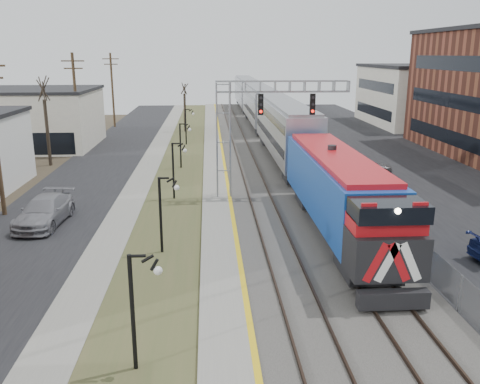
{
  "coord_description": "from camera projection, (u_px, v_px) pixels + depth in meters",
  "views": [
    {
      "loc": [
        -1.54,
        -6.51,
        9.89
      ],
      "look_at": [
        0.14,
        20.1,
        2.6
      ],
      "focal_mm": 38.0,
      "sensor_mm": 36.0,
      "label": 1
    }
  ],
  "objects": [
    {
      "name": "street_west",
      "position": [
        88.0,
        177.0,
        41.96
      ],
      "size": [
        7.0,
        120.0,
        0.04
      ],
      "primitive_type": "cube",
      "color": "black",
      "rests_on": "ground"
    },
    {
      "name": "sidewalk",
      "position": [
        143.0,
        176.0,
        42.23
      ],
      "size": [
        2.0,
        120.0,
        0.08
      ],
      "primitive_type": "cube",
      "color": "gray",
      "rests_on": "ground"
    },
    {
      "name": "grass_median",
      "position": [
        179.0,
        176.0,
        42.41
      ],
      "size": [
        4.0,
        120.0,
        0.06
      ],
      "primitive_type": "cube",
      "color": "#434C28",
      "rests_on": "ground"
    },
    {
      "name": "platform",
      "position": [
        215.0,
        174.0,
        42.57
      ],
      "size": [
        2.0,
        120.0,
        0.24
      ],
      "primitive_type": "cube",
      "color": "gray",
      "rests_on": "ground"
    },
    {
      "name": "ballast_bed",
      "position": [
        274.0,
        173.0,
        42.88
      ],
      "size": [
        8.0,
        120.0,
        0.2
      ],
      "primitive_type": "cube",
      "color": "#595651",
      "rests_on": "ground"
    },
    {
      "name": "parking_lot",
      "position": [
        413.0,
        172.0,
        43.64
      ],
      "size": [
        16.0,
        120.0,
        0.04
      ],
      "primitive_type": "cube",
      "color": "black",
      "rests_on": "ground"
    },
    {
      "name": "platform_edge",
      "position": [
        226.0,
        172.0,
        42.59
      ],
      "size": [
        0.24,
        120.0,
        0.01
      ],
      "primitive_type": "cube",
      "color": "gold",
      "rests_on": "platform"
    },
    {
      "name": "track_near",
      "position": [
        251.0,
        172.0,
        42.72
      ],
      "size": [
        1.58,
        120.0,
        0.15
      ],
      "color": "#2D2119",
      "rests_on": "ballast_bed"
    },
    {
      "name": "track_far",
      "position": [
        292.0,
        171.0,
        42.93
      ],
      "size": [
        1.58,
        120.0,
        0.15
      ],
      "color": "#2D2119",
      "rests_on": "ballast_bed"
    },
    {
      "name": "train",
      "position": [
        266.0,
        113.0,
        61.82
      ],
      "size": [
        3.0,
        85.85,
        5.33
      ],
      "color": "#1444A3",
      "rests_on": "ground"
    },
    {
      "name": "signal_gantry",
      "position": [
        248.0,
        119.0,
        34.52
      ],
      "size": [
        9.0,
        1.07,
        8.15
      ],
      "color": "gray",
      "rests_on": "ground"
    },
    {
      "name": "lampposts",
      "position": [
        161.0,
        214.0,
        25.8
      ],
      "size": [
        0.14,
        62.14,
        4.0
      ],
      "color": "black",
      "rests_on": "ground"
    },
    {
      "name": "fence",
      "position": [
        324.0,
        165.0,
        42.95
      ],
      "size": [
        0.04,
        120.0,
        1.6
      ],
      "primitive_type": "cube",
      "color": "gray",
      "rests_on": "ground"
    },
    {
      "name": "bare_trees",
      "position": [
        83.0,
        138.0,
        44.95
      ],
      "size": [
        12.3,
        42.3,
        5.95
      ],
      "color": "#382D23",
      "rests_on": "ground"
    },
    {
      "name": "car_lot_e",
      "position": [
        367.0,
        167.0,
        42.55
      ],
      "size": [
        4.32,
        2.04,
        1.43
      ],
      "primitive_type": "imported",
      "rotation": [
        0.0,
        0.0,
        1.66
      ],
      "color": "slate",
      "rests_on": "ground"
    },
    {
      "name": "car_street_b",
      "position": [
        45.0,
        212.0,
        30.14
      ],
      "size": [
        2.69,
        5.79,
        1.64
      ],
      "primitive_type": "imported",
      "rotation": [
        0.0,
        0.0,
        -0.07
      ],
      "color": "gray",
      "rests_on": "ground"
    }
  ]
}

